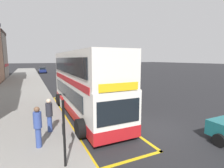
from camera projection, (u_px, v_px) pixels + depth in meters
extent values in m
plane|color=black|center=(59.00, 77.00, 38.38)|extent=(260.00, 260.00, 0.00)
cube|color=gray|center=(24.00, 78.00, 35.39)|extent=(6.00, 76.00, 0.14)
cube|color=white|center=(85.00, 95.00, 12.41)|extent=(2.40, 10.55, 2.30)
cube|color=white|center=(84.00, 66.00, 12.11)|extent=(2.38, 10.34, 1.90)
cube|color=red|center=(85.00, 107.00, 12.53)|extent=(2.42, 10.57, 0.60)
cube|color=#B2191E|center=(84.00, 79.00, 12.24)|extent=(2.43, 9.71, 0.36)
cube|color=black|center=(66.00, 91.00, 12.20)|extent=(0.04, 8.44, 0.90)
cube|color=black|center=(66.00, 65.00, 11.58)|extent=(0.04, 9.29, 1.00)
cube|color=black|center=(119.00, 112.00, 7.64)|extent=(2.11, 0.04, 1.10)
cube|color=yellow|center=(119.00, 87.00, 7.48)|extent=(1.92, 0.04, 0.36)
cylinder|color=black|center=(82.00, 128.00, 8.59)|extent=(0.56, 1.00, 1.00)
cylinder|color=black|center=(127.00, 121.00, 9.69)|extent=(0.56, 1.00, 1.00)
cylinder|color=black|center=(60.00, 100.00, 14.58)|extent=(0.56, 1.00, 1.00)
cylinder|color=black|center=(89.00, 97.00, 15.67)|extent=(0.56, 1.00, 1.00)
cube|color=gold|center=(65.00, 116.00, 11.86)|extent=(0.16, 12.90, 0.01)
cube|color=gold|center=(103.00, 111.00, 13.08)|extent=(0.16, 12.90, 0.01)
cube|color=gold|center=(132.00, 160.00, 6.78)|extent=(3.02, 0.16, 0.01)
cube|color=gold|center=(67.00, 96.00, 18.16)|extent=(3.02, 0.16, 0.01)
cylinder|color=black|center=(64.00, 134.00, 6.00)|extent=(0.09, 0.09, 2.42)
cube|color=silver|center=(62.00, 103.00, 6.08)|extent=(0.05, 0.42, 0.30)
cube|color=red|center=(61.00, 98.00, 6.05)|extent=(0.05, 0.42, 0.10)
cube|color=black|center=(64.00, 130.00, 6.08)|extent=(0.06, 0.28, 0.40)
cube|color=#B2191E|center=(7.00, 65.00, 36.16)|extent=(0.08, 6.09, 0.56)
cylinder|color=black|center=(219.00, 140.00, 7.76)|extent=(0.22, 0.60, 0.60)
cube|color=black|center=(73.00, 73.00, 40.26)|extent=(1.76, 4.20, 0.72)
cube|color=black|center=(73.00, 70.00, 40.08)|extent=(1.52, 1.90, 0.60)
cylinder|color=black|center=(67.00, 74.00, 41.08)|extent=(0.22, 0.60, 0.60)
cylinder|color=black|center=(75.00, 74.00, 41.88)|extent=(0.22, 0.60, 0.60)
cylinder|color=black|center=(70.00, 75.00, 38.75)|extent=(0.22, 0.60, 0.60)
cylinder|color=black|center=(78.00, 75.00, 39.55)|extent=(0.22, 0.60, 0.60)
cube|color=navy|center=(42.00, 71.00, 47.83)|extent=(1.76, 4.20, 0.72)
cube|color=black|center=(42.00, 68.00, 47.65)|extent=(1.52, 1.90, 0.60)
cylinder|color=black|center=(39.00, 72.00, 48.65)|extent=(0.22, 0.60, 0.60)
cylinder|color=black|center=(46.00, 71.00, 49.44)|extent=(0.22, 0.60, 0.60)
cylinder|color=black|center=(39.00, 72.00, 46.32)|extent=(0.22, 0.60, 0.60)
cylinder|color=black|center=(46.00, 72.00, 47.12)|extent=(0.22, 0.60, 0.60)
cube|color=navy|center=(69.00, 70.00, 52.04)|extent=(1.76, 4.20, 0.72)
cube|color=black|center=(69.00, 67.00, 51.86)|extent=(1.52, 1.90, 0.60)
cylinder|color=black|center=(65.00, 71.00, 52.86)|extent=(0.22, 0.60, 0.60)
cylinder|color=black|center=(71.00, 70.00, 53.65)|extent=(0.22, 0.60, 0.60)
cylinder|color=black|center=(67.00, 71.00, 50.53)|extent=(0.22, 0.60, 0.60)
cylinder|color=black|center=(73.00, 71.00, 51.33)|extent=(0.22, 0.60, 0.60)
cylinder|color=#33478C|center=(39.00, 137.00, 7.44)|extent=(0.24, 0.24, 0.88)
cylinder|color=#33478C|center=(37.00, 120.00, 7.33)|extent=(0.34, 0.34, 0.69)
sphere|color=brown|center=(37.00, 109.00, 7.26)|extent=(0.23, 0.23, 0.23)
cylinder|color=#33478C|center=(50.00, 124.00, 9.03)|extent=(0.24, 0.24, 0.86)
cylinder|color=#26262D|center=(49.00, 110.00, 8.92)|extent=(0.34, 0.34, 0.68)
sphere|color=beige|center=(49.00, 101.00, 8.86)|extent=(0.23, 0.23, 0.23)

